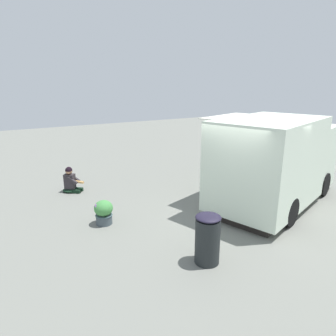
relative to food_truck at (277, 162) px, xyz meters
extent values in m
plane|color=slate|center=(0.16, -1.60, -1.24)|extent=(40.00, 40.00, 0.00)
cube|color=silver|center=(0.20, -0.60, 0.14)|extent=(3.01, 3.87, 2.35)
cube|color=silver|center=(-0.54, 1.71, -0.05)|extent=(2.34, 1.99, 1.96)
cube|color=black|center=(-0.76, 2.39, 0.29)|extent=(1.60, 0.53, 0.75)
cube|color=black|center=(-0.81, -0.92, 0.29)|extent=(0.59, 1.79, 0.82)
cube|color=white|center=(-1.08, -1.01, 1.28)|extent=(1.19, 2.13, 0.03)
cube|color=black|center=(-0.03, 0.09, -1.13)|extent=(2.98, 4.90, 0.20)
cylinder|color=black|center=(0.40, 1.81, -0.86)|extent=(0.43, 0.77, 0.74)
cylinder|color=black|center=(-1.37, 1.24, -0.86)|extent=(0.43, 0.77, 0.74)
cylinder|color=black|center=(1.27, -0.90, -0.86)|extent=(0.43, 0.77, 0.74)
cylinder|color=black|center=(-0.51, -1.46, -0.86)|extent=(0.43, 0.77, 0.74)
ellipsoid|color=black|center=(-4.01, -5.03, -1.18)|extent=(0.67, 0.68, 0.12)
cube|color=black|center=(-3.80, -4.95, -1.18)|extent=(0.32, 0.35, 0.11)
cube|color=black|center=(-3.95, -4.82, -1.18)|extent=(0.32, 0.35, 0.11)
cube|color=#2F2A2E|center=(-4.01, -5.03, -0.88)|extent=(0.38, 0.39, 0.49)
sphere|color=#AA7757|center=(-4.01, -5.03, -0.53)|extent=(0.22, 0.22, 0.22)
sphere|color=black|center=(-4.01, -5.03, -0.50)|extent=(0.23, 0.23, 0.23)
cube|color=#2F2A2E|center=(-3.84, -4.99, -0.81)|extent=(0.29, 0.32, 0.26)
cube|color=#2F2A2E|center=(-3.99, -4.86, -0.81)|extent=(0.29, 0.32, 0.26)
cylinder|color=tan|center=(-3.81, -4.80, -0.88)|extent=(0.32, 0.29, 0.08)
cube|color=orange|center=(-3.81, -4.80, -0.86)|extent=(0.26, 0.23, 0.02)
cylinder|color=#A09B91|center=(-4.04, 1.62, -1.07)|extent=(0.55, 0.55, 0.32)
torus|color=#A4A098|center=(-4.04, 1.62, -0.93)|extent=(0.57, 0.57, 0.04)
ellipsoid|color=#175C23|center=(-4.04, 1.62, -0.71)|extent=(0.54, 0.54, 0.46)
sphere|color=purple|center=(-4.26, 1.69, -0.69)|extent=(0.06, 0.06, 0.06)
sphere|color=#A34DC7|center=(-4.08, 1.41, -0.65)|extent=(0.07, 0.07, 0.07)
sphere|color=purple|center=(-4.12, 1.84, -0.67)|extent=(0.07, 0.07, 0.07)
sphere|color=purple|center=(-3.87, 1.74, -0.63)|extent=(0.08, 0.08, 0.08)
sphere|color=#9653BE|center=(-3.95, 1.81, -0.63)|extent=(0.09, 0.09, 0.09)
sphere|color=purple|center=(-3.83, 1.61, -0.64)|extent=(0.05, 0.05, 0.05)
cylinder|color=#424E55|center=(-1.18, -4.85, -1.11)|extent=(0.41, 0.41, 0.25)
torus|color=#3B5258|center=(-1.18, -4.85, -1.00)|extent=(0.43, 0.43, 0.04)
ellipsoid|color=#468E46|center=(-1.18, -4.85, -0.81)|extent=(0.47, 0.47, 0.40)
sphere|color=#925AAA|center=(-1.19, -5.02, -0.71)|extent=(0.09, 0.09, 0.09)
sphere|color=#A152B8|center=(-1.00, -4.93, -0.77)|extent=(0.07, 0.07, 0.07)
sphere|color=#A24E9F|center=(-1.34, -4.81, -0.72)|extent=(0.06, 0.06, 0.06)
sphere|color=#945BB7|center=(-1.16, -5.03, -0.73)|extent=(0.08, 0.08, 0.08)
cylinder|color=#212526|center=(1.50, -3.65, -0.77)|extent=(0.49, 0.49, 0.93)
ellipsoid|color=#1F1B2E|center=(1.50, -3.65, -0.26)|extent=(0.50, 0.50, 0.11)
camera|label=1|loc=(5.68, -7.01, 2.24)|focal=32.22mm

